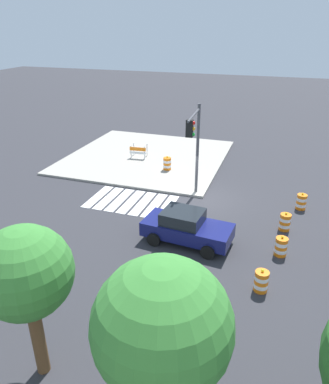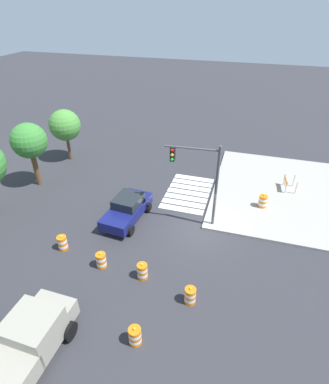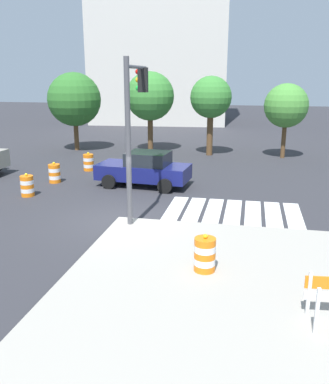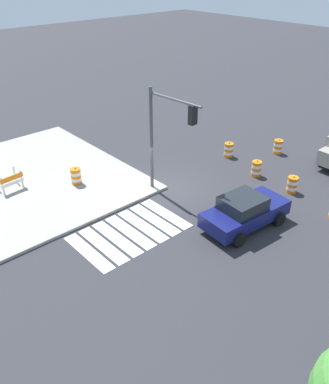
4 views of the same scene
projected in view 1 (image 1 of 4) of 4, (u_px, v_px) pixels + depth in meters
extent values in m
plane|color=#2D2D33|center=(203.00, 199.00, 22.43)|extent=(120.00, 120.00, 0.00)
cube|color=#9E998E|center=(147.00, 157.00, 29.30)|extent=(12.00, 12.00, 0.15)
cube|color=silver|center=(167.00, 207.00, 21.38)|extent=(0.60, 3.20, 0.02)
cube|color=silver|center=(155.00, 205.00, 21.60)|extent=(0.60, 3.20, 0.02)
cube|color=silver|center=(143.00, 203.00, 21.82)|extent=(0.60, 3.20, 0.02)
cube|color=silver|center=(131.00, 202.00, 22.04)|extent=(0.60, 3.20, 0.02)
cube|color=silver|center=(120.00, 200.00, 22.25)|extent=(0.60, 3.20, 0.02)
cube|color=silver|center=(109.00, 198.00, 22.47)|extent=(0.60, 3.20, 0.02)
cube|color=silver|center=(98.00, 197.00, 22.69)|extent=(0.60, 3.20, 0.02)
cube|color=navy|center=(187.00, 230.00, 17.75)|extent=(4.45, 2.21, 0.70)
cube|color=#1E2328|center=(183.00, 217.00, 17.57)|extent=(2.03, 1.76, 0.60)
cylinder|color=black|center=(219.00, 232.00, 18.19)|extent=(0.68, 0.30, 0.66)
cylinder|color=black|center=(208.00, 252.00, 16.61)|extent=(0.68, 0.30, 0.66)
cylinder|color=black|center=(169.00, 222.00, 19.18)|extent=(0.68, 0.30, 0.66)
cylinder|color=black|center=(154.00, 239.00, 17.60)|extent=(0.68, 0.30, 0.66)
cylinder|color=orange|center=(260.00, 288.00, 14.71)|extent=(0.56, 0.56, 0.18)
cylinder|color=white|center=(261.00, 285.00, 14.64)|extent=(0.56, 0.56, 0.18)
cylinder|color=orange|center=(261.00, 281.00, 14.56)|extent=(0.56, 0.56, 0.18)
cylinder|color=white|center=(262.00, 278.00, 14.48)|extent=(0.56, 0.56, 0.18)
cylinder|color=orange|center=(262.00, 274.00, 14.41)|extent=(0.56, 0.56, 0.18)
sphere|color=yellow|center=(263.00, 271.00, 14.35)|extent=(0.12, 0.12, 0.12)
cylinder|color=orange|center=(284.00, 228.00, 19.03)|extent=(0.56, 0.56, 0.18)
cylinder|color=white|center=(284.00, 225.00, 18.96)|extent=(0.56, 0.56, 0.18)
cylinder|color=orange|center=(285.00, 222.00, 18.88)|extent=(0.56, 0.56, 0.18)
cylinder|color=white|center=(285.00, 219.00, 18.81)|extent=(0.56, 0.56, 0.18)
cylinder|color=orange|center=(286.00, 216.00, 18.73)|extent=(0.56, 0.56, 0.18)
sphere|color=yellow|center=(286.00, 213.00, 18.67)|extent=(0.12, 0.12, 0.12)
cylinder|color=orange|center=(300.00, 207.00, 21.18)|extent=(0.56, 0.56, 0.18)
cylinder|color=white|center=(301.00, 205.00, 21.10)|extent=(0.56, 0.56, 0.18)
cylinder|color=orange|center=(301.00, 202.00, 21.03)|extent=(0.56, 0.56, 0.18)
cylinder|color=white|center=(302.00, 199.00, 20.95)|extent=(0.56, 0.56, 0.18)
cylinder|color=orange|center=(302.00, 196.00, 20.88)|extent=(0.56, 0.56, 0.18)
sphere|color=yellow|center=(303.00, 194.00, 20.81)|extent=(0.12, 0.12, 0.12)
cylinder|color=orange|center=(280.00, 253.00, 16.96)|extent=(0.56, 0.56, 0.18)
cylinder|color=white|center=(280.00, 250.00, 16.89)|extent=(0.56, 0.56, 0.18)
cylinder|color=orange|center=(281.00, 247.00, 16.81)|extent=(0.56, 0.56, 0.18)
cylinder|color=white|center=(282.00, 243.00, 16.73)|extent=(0.56, 0.56, 0.18)
cylinder|color=orange|center=(282.00, 240.00, 16.66)|extent=(0.56, 0.56, 0.18)
sphere|color=yellow|center=(282.00, 237.00, 16.60)|extent=(0.12, 0.12, 0.12)
cylinder|color=orange|center=(167.00, 168.00, 26.48)|extent=(0.56, 0.56, 0.18)
cylinder|color=white|center=(167.00, 166.00, 26.40)|extent=(0.56, 0.56, 0.18)
cylinder|color=orange|center=(167.00, 164.00, 26.33)|extent=(0.56, 0.56, 0.18)
cylinder|color=white|center=(167.00, 161.00, 26.25)|extent=(0.56, 0.56, 0.18)
cylinder|color=orange|center=(167.00, 159.00, 26.18)|extent=(0.56, 0.56, 0.18)
sphere|color=yellow|center=(167.00, 157.00, 26.11)|extent=(0.12, 0.12, 0.12)
cube|color=silver|center=(145.00, 153.00, 28.40)|extent=(0.08, 0.08, 1.00)
cube|color=silver|center=(147.00, 150.00, 29.02)|extent=(0.08, 0.08, 1.00)
cube|color=silver|center=(131.00, 152.00, 28.63)|extent=(0.08, 0.08, 1.00)
cube|color=silver|center=(134.00, 149.00, 29.25)|extent=(0.08, 0.08, 1.00)
cube|color=orange|center=(138.00, 149.00, 28.39)|extent=(1.30, 0.17, 0.28)
cube|color=white|center=(138.00, 153.00, 28.52)|extent=(1.30, 0.17, 0.20)
cylinder|color=#4C4C51|center=(197.00, 150.00, 21.90)|extent=(0.18, 0.18, 5.50)
cylinder|color=#4C4C51|center=(194.00, 115.00, 19.47)|extent=(0.33, 3.20, 0.12)
cube|color=black|center=(190.00, 128.00, 18.68)|extent=(0.38, 0.30, 0.90)
sphere|color=red|center=(193.00, 123.00, 18.51)|extent=(0.20, 0.20, 0.20)
sphere|color=#F2A514|center=(193.00, 129.00, 18.63)|extent=(0.20, 0.20, 0.20)
sphere|color=green|center=(193.00, 134.00, 18.76)|extent=(0.20, 0.20, 0.20)
cylinder|color=brown|center=(38.00, 336.00, 10.79)|extent=(0.39, 0.39, 2.79)
sphere|color=#387F33|center=(25.00, 272.00, 9.82)|extent=(2.63, 2.63, 2.63)
sphere|color=#387F33|center=(162.00, 326.00, 8.09)|extent=(3.23, 3.23, 3.23)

